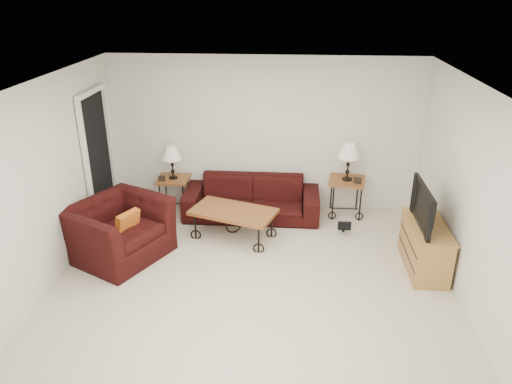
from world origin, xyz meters
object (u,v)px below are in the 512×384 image
Objects in this scene: sofa at (252,198)px; television at (430,206)px; side_table_left at (174,193)px; side_table_right at (345,197)px; lamp_right at (348,161)px; coffee_table at (234,224)px; backpack at (344,221)px; armchair at (119,230)px; lamp_left at (172,162)px; tv_stand at (425,247)px.

television reaches higher than sofa.
side_table_right is (2.82, 0.00, 0.03)m from side_table_left.
lamp_right is (2.82, 0.00, 0.65)m from side_table_left.
coffee_table is at bearing -151.42° from lamp_right.
lamp_right is at bearing 0.00° from side_table_left.
backpack is (-0.07, -0.63, -0.11)m from side_table_right.
lamp_right is at bearing -36.26° from armchair.
lamp_right is at bearing 0.00° from lamp_left.
lamp_right is 0.50× the size of armchair.
side_table_left is 0.58× the size of television.
armchair is at bearing -89.97° from television.
tv_stand reaches higher than sofa.
tv_stand is at bearing -22.87° from lamp_left.
coffee_table is (-1.72, -0.93, -0.69)m from lamp_right.
tv_stand is (0.89, -1.57, 0.01)m from side_table_right.
tv_stand reaches higher than coffee_table.
backpack is at bearing 10.56° from coffee_table.
armchair is at bearing -140.77° from sofa.
television reaches higher than coffee_table.
coffee_table is at bearing -103.70° from television.
television is at bearing -13.70° from coffee_table.
coffee_table is 0.99× the size of armchair.
side_table_left is at bearing -112.98° from television.
lamp_left is 0.45× the size of armchair.
side_table_left is at bearing 172.16° from sofa.
lamp_left is (0.00, 0.00, 0.55)m from side_table_left.
coffee_table is 1.27× the size of television.
tv_stand is at bearing -29.95° from sofa.
side_table_right is 1.58× the size of backpack.
coffee_table is at bearing -40.21° from side_table_left.
armchair is at bearing -157.09° from coffee_table.
tv_stand is at bearing -50.60° from backpack.
side_table_right is 0.64m from backpack.
television reaches higher than tv_stand.
tv_stand is (2.61, -0.63, 0.09)m from coffee_table.
lamp_right is 2.07m from coffee_table.
sofa is 1.64m from lamp_right.
television is at bearing -60.92° from side_table_right.
coffee_table is at bearing -39.35° from armchair.
lamp_right is 0.96m from backpack.
side_table_left is at bearing 157.13° from tv_stand.
coffee_table is 2.75m from television.
lamp_left is (-1.31, 0.18, 0.51)m from sofa.
television reaches higher than backpack.
coffee_table is at bearing -40.21° from lamp_left.
sofa is at bearing -120.16° from television.
side_table_right reaches higher than coffee_table.
armchair is at bearing -153.99° from lamp_right.
armchair is at bearing -153.99° from side_table_right.
tv_stand is (4.11, 0.00, -0.08)m from armchair.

